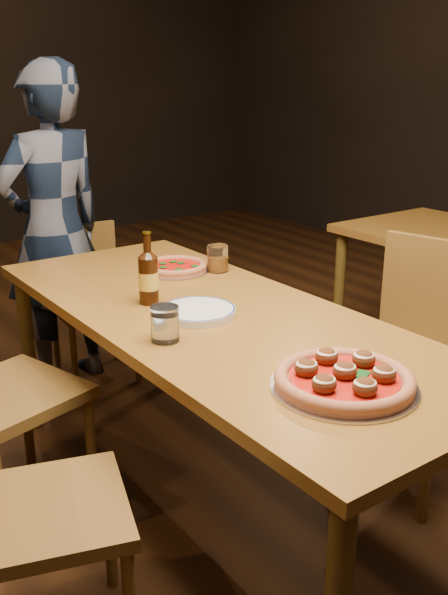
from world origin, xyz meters
TOP-DOWN VIEW (x-y plane):
  - ground at (0.00, 0.00)m, footprint 9.00×9.00m
  - table_main at (0.00, 0.00)m, footprint 0.80×2.00m
  - chair_main_nw at (-0.73, -0.27)m, footprint 0.52×0.52m
  - chair_main_sw at (-0.61, 0.38)m, footprint 0.55×0.55m
  - chair_main_e at (0.67, -0.29)m, footprint 0.54×0.54m
  - chair_end at (0.11, 1.24)m, footprint 0.43×0.43m
  - pizza_meatball at (-0.06, -0.65)m, footprint 0.38×0.38m
  - pizza_margherita at (0.16, 0.51)m, footprint 0.28×0.28m
  - plate_stack at (-0.06, 0.02)m, footprint 0.25×0.25m
  - beer_bottle at (-0.13, 0.22)m, footprint 0.07×0.07m
  - water_glass at (-0.26, -0.11)m, footprint 0.09×0.09m
  - amber_glass at (0.30, 0.41)m, footprint 0.09×0.09m
  - diner at (-0.03, 1.32)m, footprint 0.64×0.49m

SIDE VIEW (x-z plane):
  - ground at x=0.00m, z-range 0.00..0.00m
  - chair_end at x=0.11m, z-range 0.00..0.82m
  - chair_main_nw at x=-0.73m, z-range 0.00..0.89m
  - chair_main_sw at x=-0.61m, z-range 0.00..0.95m
  - chair_main_e at x=0.67m, z-range 0.00..0.97m
  - table_main at x=0.00m, z-range 0.30..1.05m
  - plate_stack at x=-0.06m, z-range 0.75..0.77m
  - pizza_margherita at x=0.16m, z-range 0.75..0.79m
  - pizza_meatball at x=-0.06m, z-range 0.74..0.81m
  - diner at x=-0.03m, z-range 0.00..1.59m
  - amber_glass at x=0.30m, z-range 0.75..0.86m
  - water_glass at x=-0.26m, z-range 0.75..0.86m
  - beer_bottle at x=-0.13m, z-range 0.71..0.97m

